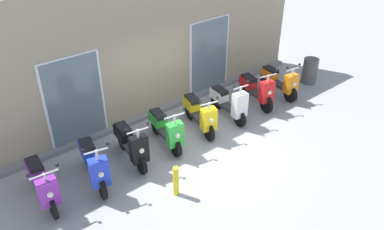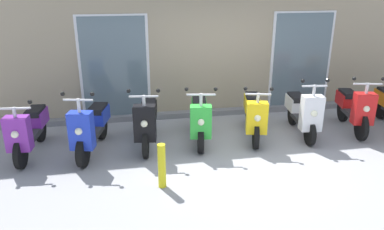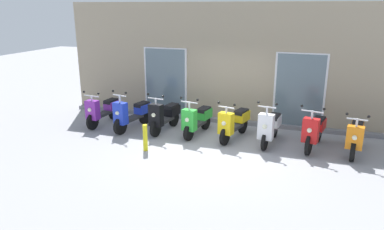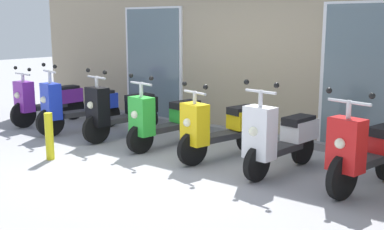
% 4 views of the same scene
% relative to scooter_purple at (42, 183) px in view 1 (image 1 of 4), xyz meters
% --- Properties ---
extents(ground_plane, '(40.00, 40.00, 0.00)m').
position_rel_scooter_purple_xyz_m(ground_plane, '(3.65, -0.82, -0.48)').
color(ground_plane, '#939399').
extents(storefront_facade, '(10.95, 0.50, 3.71)m').
position_rel_scooter_purple_xyz_m(storefront_facade, '(3.65, 1.63, 1.31)').
color(storefront_facade, gray).
rests_on(storefront_facade, ground_plane).
extents(scooter_purple, '(0.59, 1.61, 1.17)m').
position_rel_scooter_purple_xyz_m(scooter_purple, '(0.00, 0.00, 0.00)').
color(scooter_purple, black).
rests_on(scooter_purple, ground_plane).
extents(scooter_blue, '(0.69, 1.64, 1.29)m').
position_rel_scooter_purple_xyz_m(scooter_blue, '(1.08, -0.12, 0.00)').
color(scooter_blue, black).
rests_on(scooter_blue, ground_plane).
extents(scooter_black, '(0.60, 1.55, 1.24)m').
position_rel_scooter_purple_xyz_m(scooter_black, '(2.08, -0.01, 0.01)').
color(scooter_black, black).
rests_on(scooter_black, ground_plane).
extents(scooter_green, '(0.63, 1.52, 1.22)m').
position_rel_scooter_purple_xyz_m(scooter_green, '(3.08, 0.01, -0.02)').
color(scooter_green, black).
rests_on(scooter_green, ground_plane).
extents(scooter_yellow, '(0.71, 1.58, 1.17)m').
position_rel_scooter_purple_xyz_m(scooter_yellow, '(4.16, 0.01, 0.00)').
color(scooter_yellow, black).
rests_on(scooter_yellow, ground_plane).
extents(scooter_white, '(0.57, 1.52, 1.28)m').
position_rel_scooter_purple_xyz_m(scooter_white, '(5.15, -0.07, 0.01)').
color(scooter_white, black).
rests_on(scooter_white, ground_plane).
extents(scooter_red, '(0.70, 1.56, 1.26)m').
position_rel_scooter_purple_xyz_m(scooter_red, '(6.28, -0.04, 0.02)').
color(scooter_red, black).
rests_on(scooter_red, ground_plane).
extents(scooter_orange, '(0.59, 1.56, 1.17)m').
position_rel_scooter_purple_xyz_m(scooter_orange, '(7.26, -0.06, -0.02)').
color(scooter_orange, black).
rests_on(scooter_orange, ground_plane).
extents(curb_bollard, '(0.12, 0.12, 0.70)m').
position_rel_scooter_purple_xyz_m(curb_bollard, '(2.18, -1.55, -0.13)').
color(curb_bollard, yellow).
rests_on(curb_bollard, ground_plane).
extents(trash_bin, '(0.47, 0.47, 0.82)m').
position_rel_scooter_purple_xyz_m(trash_bin, '(8.68, -0.15, -0.08)').
color(trash_bin, '#4C4C51').
rests_on(trash_bin, ground_plane).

